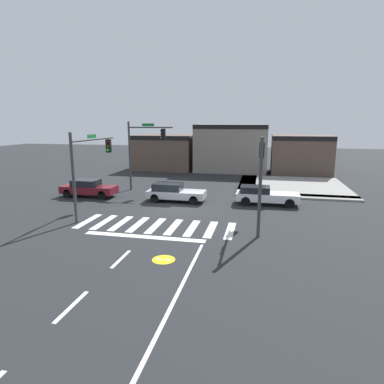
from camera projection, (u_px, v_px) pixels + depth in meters
ground_plane at (175, 207)px, 23.98m from camera, size 120.00×120.00×0.00m
crosswalk_near at (156, 226)px, 19.68m from camera, size 9.41×3.04×0.01m
lane_markings at (111, 298)px, 11.58m from camera, size 6.80×24.25×0.01m
bike_detector_marking at (164, 260)px, 14.82m from camera, size 1.05×1.05×0.01m
curb_corner_northeast at (287, 186)px, 31.23m from camera, size 10.00×10.60×0.15m
storefront_row at (228, 151)px, 41.15m from camera, size 23.99×6.40×5.79m
traffic_signal_southwest at (91, 158)px, 21.53m from camera, size 0.32×5.64×5.51m
traffic_signal_northwest at (144, 144)px, 28.95m from camera, size 4.13×0.32×6.13m
traffic_signal_southeast at (261, 164)px, 18.73m from camera, size 0.32×5.17×5.34m
car_maroon at (88, 188)px, 27.14m from camera, size 4.53×1.71×1.43m
car_white at (264, 195)px, 24.64m from camera, size 4.63×1.71×1.36m
car_silver at (174, 192)px, 25.57m from camera, size 4.49×1.77×1.43m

